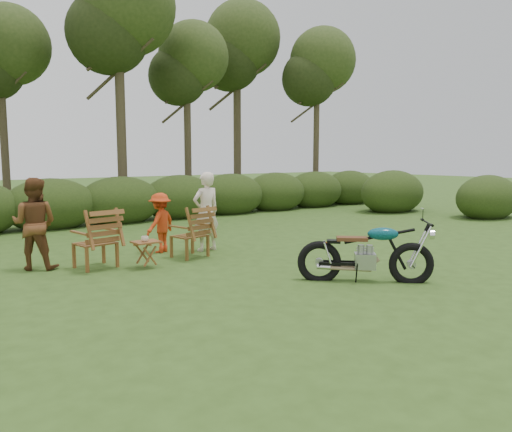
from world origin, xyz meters
TOP-DOWN VIEW (x-y plane):
  - ground at (0.00, 0.00)m, footprint 80.00×80.00m
  - tree_line at (0.50, 9.74)m, footprint 22.52×11.62m
  - motorcycle at (0.40, -0.18)m, footprint 2.01×1.94m
  - lawn_chair_right at (-0.89, 3.19)m, footprint 0.82×0.82m
  - lawn_chair_left at (-2.71, 3.36)m, footprint 0.83×0.83m
  - side_table at (-2.00, 2.80)m, footprint 0.48×0.41m
  - cup at (-2.03, 2.76)m, footprint 0.14×0.14m
  - adult_a at (-0.27, 3.58)m, footprint 0.61×0.41m
  - adult_b at (-3.60, 3.89)m, footprint 1.00×0.96m
  - child at (-1.14, 3.98)m, footprint 0.92×0.78m

SIDE VIEW (x-z plane):
  - ground at x=0.00m, z-range 0.00..0.00m
  - motorcycle at x=0.40m, z-range -0.58..0.58m
  - lawn_chair_right at x=-0.89m, z-range -0.51..0.51m
  - lawn_chair_left at x=-2.71m, z-range -0.53..0.53m
  - adult_a at x=-0.27m, z-range -0.83..0.83m
  - adult_b at x=-3.60m, z-range -0.81..0.81m
  - child at x=-1.14m, z-range -0.62..0.62m
  - side_table at x=-2.00m, z-range 0.00..0.49m
  - cup at x=-2.03m, z-range 0.49..0.58m
  - tree_line at x=0.50m, z-range -0.26..7.88m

